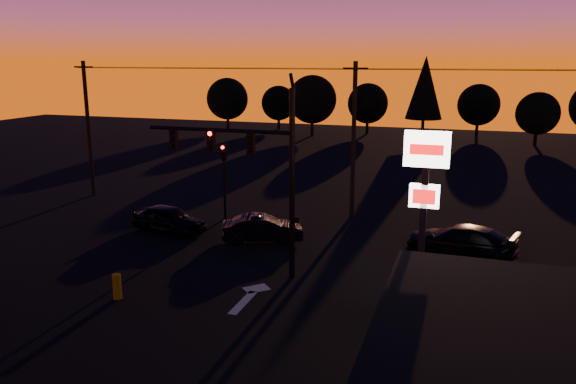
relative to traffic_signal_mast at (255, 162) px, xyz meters
name	(u,v)px	position (x,y,z in m)	size (l,w,h in m)	color
ground	(220,312)	(0.10, -3.99, -4.94)	(120.00, 120.00, 0.00)	black
lane_arrow	(250,296)	(0.60, -2.33, -4.93)	(1.20, 3.10, 0.01)	beige
traffic_signal_mast	(255,162)	(0.00, 0.00, 0.00)	(6.79, 0.52, 8.58)	black
secondary_signal	(224,170)	(-4.90, 7.49, -2.07)	(0.30, 0.31, 4.35)	black
pylon_sign	(425,187)	(7.10, -2.49, -0.02)	(1.50, 0.28, 6.80)	black
utility_pole_0	(88,128)	(-15.90, 10.01, -0.34)	(1.40, 0.26, 9.00)	black
utility_pole_1	(354,140)	(2.10, 10.01, -0.34)	(1.40, 0.26, 9.00)	black
power_wires	(355,69)	(2.10, 10.01, 3.63)	(36.00, 1.22, 0.07)	black
bollard	(117,287)	(-4.20, -4.18, -4.43)	(0.34, 0.34, 1.01)	#A78600
tree_0	(227,99)	(-21.90, 46.01, -0.88)	(5.36, 5.36, 6.74)	black
tree_1	(279,103)	(-15.90, 49.01, -1.50)	(4.54, 4.54, 5.71)	black
tree_2	(312,99)	(-9.90, 44.01, -0.57)	(5.77, 5.78, 7.26)	black
tree_3	(368,103)	(-3.90, 48.01, -1.19)	(4.95, 4.95, 6.22)	black
tree_4	(425,88)	(3.10, 45.01, 0.99)	(4.18, 4.18, 9.50)	black
tree_5	(479,105)	(9.10, 50.01, -1.19)	(4.95, 4.95, 6.22)	black
tree_6	(538,113)	(15.10, 44.01, -1.50)	(4.54, 4.54, 5.71)	black
car_left	(168,219)	(-6.72, 4.14, -4.21)	(1.71, 4.26, 1.45)	black
car_mid	(263,228)	(-1.32, 4.25, -4.26)	(1.43, 4.11, 1.35)	black
car_right	(461,241)	(8.35, 5.08, -4.18)	(2.11, 5.19, 1.51)	black
suv_parked	(540,354)	(10.84, -5.00, -4.24)	(2.32, 5.02, 1.40)	black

